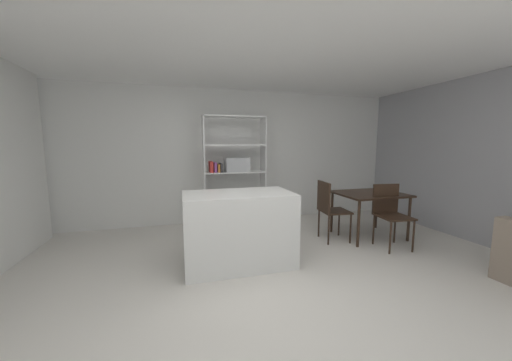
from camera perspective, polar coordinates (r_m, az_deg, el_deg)
The scene contains 8 objects.
ground_plane at distance 3.12m, azimuth 2.21°, elevation -21.96°, with size 10.08×10.08×0.00m, color beige.
ceiling_slab at distance 2.94m, azimuth 2.50°, elevation 29.70°, with size 7.32×5.69×0.06m.
back_partition at distance 5.47m, azimuth -6.89°, elevation 5.01°, with size 7.32×0.06×2.62m, color silver.
kitchen_island at distance 3.54m, azimuth -3.71°, elevation -10.08°, with size 1.37×0.78×0.94m, color silver.
open_bookshelf at distance 5.11m, azimuth -4.70°, elevation 2.32°, with size 1.16×0.36×2.06m.
dining_table at distance 4.90m, azimuth 22.75°, elevation -3.32°, with size 1.06×0.86×0.75m.
dining_chair_near at distance 4.59m, azimuth 26.29°, elevation -5.52°, with size 0.47×0.49×0.94m.
dining_chair_island_side at distance 4.51m, azimuth 15.11°, elevation -5.10°, with size 0.47×0.48×0.96m.
Camera 1 is at (-0.85, -2.58, 1.53)m, focal length 19.02 mm.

